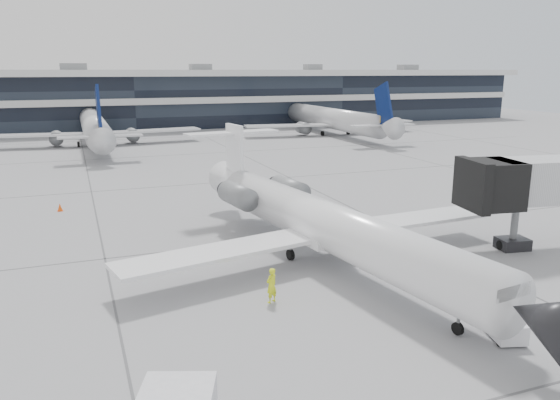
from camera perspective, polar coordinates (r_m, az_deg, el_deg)
name	(u,v)px	position (r m, az deg, el deg)	size (l,w,h in m)	color
ground	(261,241)	(36.68, -2.03, -4.29)	(220.00, 220.00, 0.00)	gray
terminal	(129,101)	(115.80, -15.50, 9.91)	(170.00, 22.00, 10.00)	black
bg_jet_center	(96,145)	(88.85, -18.70, 5.51)	(32.00, 40.00, 9.60)	silver
bg_jet_right	(330,134)	(98.75, 5.28, 6.89)	(32.00, 40.00, 9.60)	silver
regional_jet	(323,222)	(32.21, 4.51, -2.34)	(24.67, 30.79, 7.12)	white
ramp_worker	(271,285)	(27.04, -0.89, -8.91)	(0.65, 0.42, 1.77)	#EBFF1A
baggage_tug	(504,324)	(25.75, 22.32, -11.92)	(1.72, 2.28, 1.28)	white
traffic_cone	(60,207)	(47.72, -22.01, -0.72)	(0.53, 0.53, 0.64)	#FF520D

